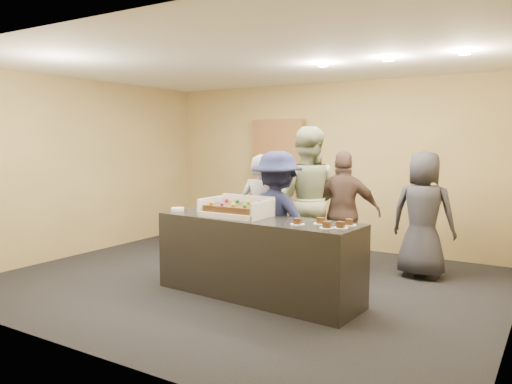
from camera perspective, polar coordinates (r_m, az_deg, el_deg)
room at (r=6.15m, az=-1.26°, el=2.06°), size 6.04×6.00×2.70m
serving_counter at (r=5.66m, az=0.10°, el=-7.51°), size 2.44×0.86×0.90m
storage_cabinet at (r=8.69m, az=2.55°, el=1.28°), size 0.96×0.15×2.12m
cake_box at (r=5.74m, az=-2.13°, el=-2.27°), size 0.74×0.51×0.22m
sheet_cake at (r=5.71m, az=-2.28°, el=-1.81°), size 0.63×0.44×0.12m
plate_stack at (r=6.20m, az=-8.96°, el=-1.97°), size 0.16×0.16×0.04m
slice_a at (r=5.16m, az=4.77°, el=-3.49°), size 0.15×0.15×0.07m
slice_b at (r=5.23m, az=7.42°, el=-3.39°), size 0.15×0.15×0.07m
slice_c at (r=4.98m, az=8.11°, el=-3.88°), size 0.15×0.15×0.07m
slice_d at (r=5.18m, az=10.60°, el=-3.53°), size 0.15×0.15×0.07m
slice_e at (r=5.01m, az=9.65°, el=-3.85°), size 0.15×0.15×0.07m
person_server_grey at (r=6.41m, az=0.62°, el=-2.78°), size 0.61×0.43×1.59m
person_sage_man at (r=6.69m, az=5.72°, el=-0.90°), size 1.11×0.97×1.95m
person_navy_man at (r=5.96m, az=2.45°, el=-3.20°), size 1.08×0.65×1.64m
person_brown_extra at (r=6.66m, az=10.01°, el=-2.37°), size 1.03×0.66×1.63m
person_dark_suit at (r=6.74m, az=18.57°, el=-2.46°), size 0.80×0.52×1.64m
ceiling_spotlights at (r=5.98m, az=14.90°, el=14.43°), size 1.72×0.12×0.03m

